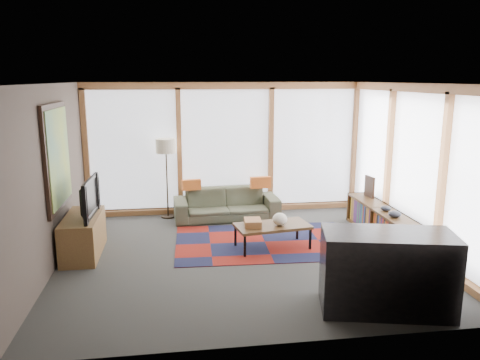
{
  "coord_description": "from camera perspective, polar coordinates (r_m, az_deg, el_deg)",
  "views": [
    {
      "loc": [
        -1.01,
        -6.74,
        2.67
      ],
      "look_at": [
        0.0,
        0.4,
        1.1
      ],
      "focal_mm": 35.0,
      "sensor_mm": 36.0,
      "label": 1
    }
  ],
  "objects": [
    {
      "name": "ground",
      "position": [
        7.32,
        0.45,
        -9.11
      ],
      "size": [
        5.5,
        5.5,
        0.0
      ],
      "primitive_type": "plane",
      "color": "#292927",
      "rests_on": "ground"
    },
    {
      "name": "room_envelope",
      "position": [
        7.54,
        3.56,
        3.65
      ],
      "size": [
        5.52,
        5.02,
        2.62
      ],
      "color": "#483E37",
      "rests_on": "ground"
    },
    {
      "name": "rug",
      "position": [
        7.86,
        3.03,
        -7.54
      ],
      "size": [
        3.01,
        2.0,
        0.01
      ],
      "primitive_type": "cube",
      "rotation": [
        0.0,
        0.0,
        -0.04
      ],
      "color": "maroon",
      "rests_on": "ground"
    },
    {
      "name": "sofa",
      "position": [
        9.06,
        -1.67,
        -2.93
      ],
      "size": [
        2.04,
        0.87,
        0.59
      ],
      "primitive_type": "imported",
      "rotation": [
        0.0,
        0.0,
        0.04
      ],
      "color": "#343627",
      "rests_on": "ground"
    },
    {
      "name": "pillow_left",
      "position": [
        8.96,
        -5.96,
        -0.58
      ],
      "size": [
        0.38,
        0.17,
        0.2
      ],
      "primitive_type": "cube",
      "rotation": [
        0.0,
        0.0,
        0.18
      ],
      "color": "#B8561F",
      "rests_on": "sofa"
    },
    {
      "name": "pillow_right",
      "position": [
        9.08,
        2.51,
        -0.29
      ],
      "size": [
        0.4,
        0.15,
        0.22
      ],
      "primitive_type": "cube",
      "rotation": [
        0.0,
        0.0,
        0.07
      ],
      "color": "#B8561F",
      "rests_on": "sofa"
    },
    {
      "name": "floor_lamp",
      "position": [
        9.14,
        -8.9,
        0.17
      ],
      "size": [
        0.39,
        0.39,
        1.55
      ],
      "primitive_type": null,
      "color": "black",
      "rests_on": "ground"
    },
    {
      "name": "coffee_table",
      "position": [
        7.56,
        3.97,
        -6.87
      ],
      "size": [
        1.25,
        0.76,
        0.39
      ],
      "primitive_type": null,
      "rotation": [
        0.0,
        0.0,
        0.16
      ],
      "color": "#372510",
      "rests_on": "ground"
    },
    {
      "name": "book_stack",
      "position": [
        7.4,
        1.57,
        -5.23
      ],
      "size": [
        0.29,
        0.34,
        0.11
      ],
      "primitive_type": "cube",
      "rotation": [
        0.0,
        0.0,
        -0.08
      ],
      "color": "brown",
      "rests_on": "coffee_table"
    },
    {
      "name": "vase",
      "position": [
        7.44,
        4.89,
        -4.79
      ],
      "size": [
        0.27,
        0.27,
        0.2
      ],
      "primitive_type": "ellipsoid",
      "rotation": [
        0.0,
        0.0,
        0.16
      ],
      "color": "beige",
      "rests_on": "coffee_table"
    },
    {
      "name": "bookshelf",
      "position": [
        8.34,
        16.77,
        -4.99
      ],
      "size": [
        0.39,
        2.15,
        0.54
      ],
      "primitive_type": null,
      "color": "#372510",
      "rests_on": "ground"
    },
    {
      "name": "bowl_a",
      "position": [
        7.74,
        18.35,
        -3.96
      ],
      "size": [
        0.22,
        0.22,
        0.1
      ],
      "primitive_type": "ellipsoid",
      "rotation": [
        0.0,
        0.0,
        0.1
      ],
      "color": "black",
      "rests_on": "bookshelf"
    },
    {
      "name": "bowl_b",
      "position": [
        8.06,
        17.35,
        -3.31
      ],
      "size": [
        0.21,
        0.21,
        0.09
      ],
      "primitive_type": "ellipsoid",
      "rotation": [
        0.0,
        0.0,
        -0.24
      ],
      "color": "black",
      "rests_on": "bookshelf"
    },
    {
      "name": "shelf_picture",
      "position": [
        8.88,
        15.51,
        -0.78
      ],
      "size": [
        0.07,
        0.3,
        0.39
      ],
      "primitive_type": "cube",
      "rotation": [
        0.0,
        0.0,
        0.13
      ],
      "color": "black",
      "rests_on": "bookshelf"
    },
    {
      "name": "tv_console",
      "position": [
        7.63,
        -18.57,
        -6.41
      ],
      "size": [
        0.51,
        1.23,
        0.62
      ],
      "primitive_type": "cube",
      "color": "brown",
      "rests_on": "ground"
    },
    {
      "name": "television",
      "position": [
        7.43,
        -18.46,
        -2.07
      ],
      "size": [
        0.17,
        1.03,
        0.59
      ],
      "primitive_type": "imported",
      "rotation": [
        0.0,
        0.0,
        1.54
      ],
      "color": "black",
      "rests_on": "tv_console"
    },
    {
      "name": "bar_counter",
      "position": [
        5.8,
        17.45,
        -10.61
      ],
      "size": [
        1.61,
        1.01,
        0.94
      ],
      "primitive_type": "cube",
      "rotation": [
        0.0,
        0.0,
        -0.22
      ],
      "color": "black",
      "rests_on": "ground"
    }
  ]
}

